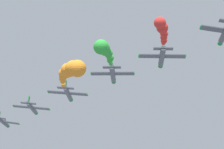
# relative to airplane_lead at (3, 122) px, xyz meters

# --- Properties ---
(airplane_lead) EXTENTS (9.51, 10.35, 2.71)m
(airplane_lead) POSITION_rel_airplane_lead_xyz_m (0.00, 0.00, 0.00)
(airplane_lead) COLOR #474C56
(airplane_left_inner) EXTENTS (9.55, 10.35, 2.53)m
(airplane_left_inner) POSITION_rel_airplane_lead_xyz_m (9.79, -8.67, 1.53)
(airplane_left_inner) COLOR #474C56
(airplane_right_inner) EXTENTS (9.55, 10.35, 2.48)m
(airplane_right_inner) POSITION_rel_airplane_lead_xyz_m (20.29, -17.84, 2.49)
(airplane_right_inner) COLOR #474C56
(smoke_trail_right_inner) EXTENTS (7.73, 22.72, 5.80)m
(smoke_trail_right_inner) POSITION_rel_airplane_lead_xyz_m (23.82, -40.47, 0.10)
(smoke_trail_right_inner) COLOR orange
(airplane_left_outer) EXTENTS (9.56, 10.35, 2.32)m
(airplane_left_outer) POSITION_rel_airplane_lead_xyz_m (31.24, -26.54, 4.19)
(airplane_left_outer) COLOR #474C56
(smoke_trail_left_outer) EXTENTS (3.00, 17.28, 4.55)m
(smoke_trail_left_outer) POSITION_rel_airplane_lead_xyz_m (30.63, -45.31, 2.17)
(smoke_trail_left_outer) COLOR green
(airplane_right_outer) EXTENTS (9.57, 10.35, 2.33)m
(airplane_right_outer) POSITION_rel_airplane_lead_xyz_m (41.55, -33.97, 5.18)
(airplane_right_outer) COLOR #474C56
(smoke_trail_right_outer) EXTENTS (2.85, 11.70, 2.22)m
(smoke_trail_right_outer) POSITION_rel_airplane_lead_xyz_m (40.71, -48.35, 4.71)
(smoke_trail_right_outer) COLOR red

